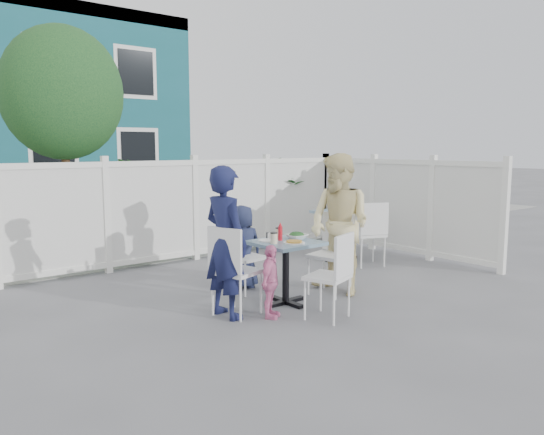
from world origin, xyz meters
TOP-DOWN VIEW (x-y plane):
  - ground at (0.00, 0.00)m, footprint 80.00×80.00m
  - near_sidewalk at (0.00, 3.80)m, footprint 24.00×2.60m
  - street at (0.00, 7.50)m, footprint 24.00×5.00m
  - far_sidewalk at (0.00, 10.60)m, footprint 24.00×1.60m
  - fence_back at (0.10, 2.40)m, footprint 5.86×0.08m
  - fence_right at (3.00, 0.60)m, footprint 0.08×3.66m
  - tree at (-1.60, 3.30)m, footprint 1.80×1.62m
  - potted_shrub_a at (-0.50, 3.10)m, footprint 1.26×1.26m
  - potted_shrub_b at (1.98, 3.00)m, footprint 1.62×1.74m
  - main_table at (-0.33, -0.37)m, footprint 0.71×0.71m
  - spare_table at (1.90, 0.90)m, footprint 0.83×0.83m
  - chair_left at (-1.08, -0.36)m, footprint 0.54×0.55m
  - chair_right at (0.43, -0.37)m, footprint 0.53×0.54m
  - chair_back at (-0.39, 0.41)m, footprint 0.44×0.43m
  - chair_near at (-0.31, -1.12)m, footprint 0.53×0.52m
  - chair_spare at (1.91, 0.30)m, footprint 0.58×0.57m
  - man at (-1.13, -0.33)m, footprint 0.43×0.62m
  - woman at (0.47, -0.44)m, footprint 0.68×0.86m
  - boy at (-0.32, 0.51)m, footprint 0.59×0.46m
  - toddler at (-0.80, -0.66)m, footprint 0.49×0.43m
  - plate_main at (-0.35, -0.53)m, footprint 0.24×0.24m
  - plate_side at (-0.49, -0.24)m, footprint 0.23×0.23m
  - salad_bowl at (-0.15, -0.34)m, footprint 0.24×0.24m
  - coffee_cup_a at (-0.53, -0.40)m, footprint 0.08×0.08m
  - coffee_cup_b at (-0.27, -0.16)m, footprint 0.08×0.08m
  - ketchup_bottle at (-0.35, -0.28)m, footprint 0.05×0.05m
  - salt_shaker at (-0.41, -0.15)m, footprint 0.03×0.03m
  - pepper_shaker at (-0.38, -0.08)m, footprint 0.03×0.03m

SIDE VIEW (x-z plane):
  - ground at x=0.00m, z-range 0.00..0.00m
  - street at x=0.00m, z-range 0.00..0.01m
  - near_sidewalk at x=0.00m, z-range 0.00..0.01m
  - far_sidewalk at x=0.00m, z-range 0.00..0.01m
  - toddler at x=-0.80m, z-range 0.00..0.79m
  - chair_back at x=-0.39m, z-range 0.07..0.96m
  - chair_near at x=-0.31m, z-range 0.08..1.00m
  - boy at x=-0.32m, z-range 0.00..1.08m
  - chair_left at x=-1.08m, z-range 0.08..1.06m
  - main_table at x=-0.33m, z-range 0.20..0.94m
  - chair_spare at x=1.91m, z-range 0.08..1.06m
  - chair_right at x=0.43m, z-range 0.08..1.07m
  - spare_table at x=1.90m, z-range 0.22..1.01m
  - plate_main at x=-0.35m, z-range 0.73..0.75m
  - plate_side at x=-0.49m, z-range 0.73..0.75m
  - salad_bowl at x=-0.15m, z-range 0.73..0.79m
  - pepper_shaker at x=-0.38m, z-range 0.73..0.81m
  - salt_shaker at x=-0.41m, z-range 0.73..0.81m
  - fence_right at x=3.00m, z-range -0.02..1.58m
  - fence_back at x=0.10m, z-range -0.02..1.58m
  - coffee_cup_b at x=-0.27m, z-range 0.73..0.85m
  - coffee_cup_a at x=-0.53m, z-range 0.73..0.85m
  - potted_shrub_b at x=1.98m, z-range 0.00..1.60m
  - man at x=-1.13m, z-range 0.00..1.62m
  - potted_shrub_a at x=-0.50m, z-range 0.00..1.62m
  - ketchup_bottle at x=-0.35m, z-range 0.73..0.90m
  - woman at x=0.47m, z-range 0.00..1.73m
  - tree at x=-1.60m, z-range 0.80..4.39m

